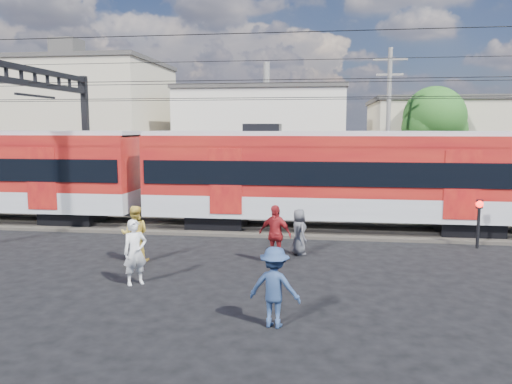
% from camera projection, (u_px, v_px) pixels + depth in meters
% --- Properties ---
extents(ground, '(120.00, 120.00, 0.00)m').
position_uv_depth(ground, '(223.00, 289.00, 13.46)').
color(ground, black).
rests_on(ground, ground).
extents(track_bed, '(70.00, 3.40, 0.12)m').
position_uv_depth(track_bed, '(261.00, 228.00, 21.31)').
color(track_bed, '#2D2823').
rests_on(track_bed, ground).
extents(rail_near, '(70.00, 0.12, 0.12)m').
position_uv_depth(rail_near, '(259.00, 229.00, 20.56)').
color(rail_near, '#59544C').
rests_on(rail_near, track_bed).
extents(rail_far, '(70.00, 0.12, 0.12)m').
position_uv_depth(rail_far, '(263.00, 222.00, 22.03)').
color(rail_far, '#59544C').
rests_on(rail_far, track_bed).
extents(commuter_train, '(50.30, 3.08, 4.17)m').
position_uv_depth(commuter_train, '(345.00, 174.00, 20.54)').
color(commuter_train, black).
rests_on(commuter_train, ground).
extents(catenary, '(70.00, 9.30, 7.52)m').
position_uv_depth(catenary, '(65.00, 109.00, 21.83)').
color(catenary, black).
rests_on(catenary, ground).
extents(building_west, '(14.28, 10.20, 9.30)m').
position_uv_depth(building_west, '(71.00, 123.00, 38.74)').
color(building_west, '#BBAF8F').
rests_on(building_west, ground).
extents(building_midwest, '(12.24, 12.24, 7.30)m').
position_uv_depth(building_midwest, '(266.00, 136.00, 39.78)').
color(building_midwest, beige).
rests_on(building_midwest, ground).
extents(building_mideast, '(16.32, 10.20, 6.30)m').
position_uv_depth(building_mideast, '(489.00, 144.00, 34.72)').
color(building_mideast, '#BBAF8F').
rests_on(building_mideast, ground).
extents(utility_pole_mid, '(1.80, 0.24, 8.50)m').
position_uv_depth(utility_pole_mid, '(388.00, 123.00, 26.79)').
color(utility_pole_mid, slate).
rests_on(utility_pole_mid, ground).
extents(tree_near, '(3.82, 3.64, 6.72)m').
position_uv_depth(tree_near, '(437.00, 122.00, 29.38)').
color(tree_near, '#382619').
rests_on(tree_near, ground).
extents(pedestrian_a, '(0.79, 0.76, 1.82)m').
position_uv_depth(pedestrian_a, '(135.00, 252.00, 13.75)').
color(pedestrian_a, silver).
rests_on(pedestrian_a, ground).
extents(pedestrian_b, '(1.02, 0.87, 1.83)m').
position_uv_depth(pedestrian_b, '(135.00, 234.00, 16.10)').
color(pedestrian_b, gold).
rests_on(pedestrian_b, ground).
extents(pedestrian_c, '(1.25, 0.87, 1.78)m').
position_uv_depth(pedestrian_c, '(275.00, 287.00, 10.83)').
color(pedestrian_c, navy).
rests_on(pedestrian_c, ground).
extents(pedestrian_d, '(1.20, 0.82, 1.89)m').
position_uv_depth(pedestrian_d, '(275.00, 234.00, 15.88)').
color(pedestrian_d, maroon).
rests_on(pedestrian_d, ground).
extents(pedestrian_e, '(0.79, 0.91, 1.57)m').
position_uv_depth(pedestrian_e, '(299.00, 232.00, 17.02)').
color(pedestrian_e, '#46464A').
rests_on(pedestrian_e, ground).
extents(crossing_signal, '(0.26, 0.26, 1.77)m').
position_uv_depth(crossing_signal, '(479.00, 215.00, 17.81)').
color(crossing_signal, black).
rests_on(crossing_signal, ground).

